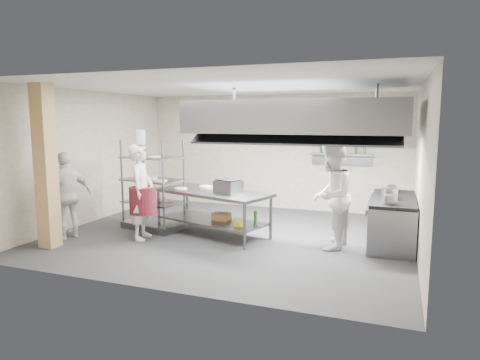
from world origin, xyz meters
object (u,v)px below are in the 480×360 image
(cooking_range, at_px, (392,222))
(chef_plating, at_px, (67,195))
(chef_line, at_px, (331,196))
(stockpot, at_px, (390,193))
(pass_rack, at_px, (153,185))
(griddle, at_px, (228,187))
(chef_head, at_px, (141,192))
(island, at_px, (213,213))

(cooking_range, height_order, chef_plating, chef_plating)
(chef_line, distance_m, stockpot, 1.11)
(pass_rack, xyz_separation_m, chef_line, (3.81, -0.10, 0.01))
(chef_line, height_order, griddle, chef_line)
(chef_plating, distance_m, griddle, 3.20)
(pass_rack, relative_size, chef_head, 1.02)
(stockpot, bearing_deg, cooking_range, 68.81)
(island, height_order, pass_rack, pass_rack)
(griddle, bearing_deg, chef_plating, -136.62)
(chef_plating, relative_size, stockpot, 5.90)
(chef_plating, bearing_deg, island, 134.09)
(island, bearing_deg, chef_line, 14.98)
(island, bearing_deg, chef_head, -130.13)
(chef_head, bearing_deg, pass_rack, 1.28)
(cooking_range, xyz_separation_m, chef_line, (-1.07, -0.67, 0.55))
(island, relative_size, pass_rack, 1.27)
(island, xyz_separation_m, pass_rack, (-1.40, 0.00, 0.51))
(chef_plating, xyz_separation_m, griddle, (2.97, 1.17, 0.16))
(pass_rack, bearing_deg, chef_line, 10.62)
(cooking_range, distance_m, griddle, 3.23)
(island, height_order, griddle, griddle)
(griddle, bearing_deg, chef_head, -133.59)
(chef_plating, bearing_deg, chef_head, 126.95)
(stockpot, bearing_deg, griddle, -171.79)
(cooking_range, bearing_deg, island, -170.58)
(cooking_range, distance_m, chef_head, 4.88)
(pass_rack, distance_m, chef_plating, 1.72)
(pass_rack, height_order, chef_head, pass_rack)
(stockpot, bearing_deg, chef_head, -165.98)
(pass_rack, bearing_deg, chef_head, -62.62)
(griddle, relative_size, stockpot, 1.67)
(pass_rack, xyz_separation_m, griddle, (1.77, -0.05, 0.07))
(cooking_range, relative_size, stockpot, 6.81)
(chef_line, bearing_deg, cooking_range, 128.38)
(pass_rack, relative_size, cooking_range, 0.96)
(pass_rack, relative_size, chef_line, 0.99)
(pass_rack, xyz_separation_m, stockpot, (4.80, 0.39, 0.04))
(griddle, bearing_deg, cooking_range, 33.37)
(griddle, height_order, stockpot, griddle)
(pass_rack, xyz_separation_m, cooking_range, (4.87, 0.58, -0.54))
(island, height_order, chef_head, chef_head)
(cooking_range, bearing_deg, pass_rack, -173.26)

